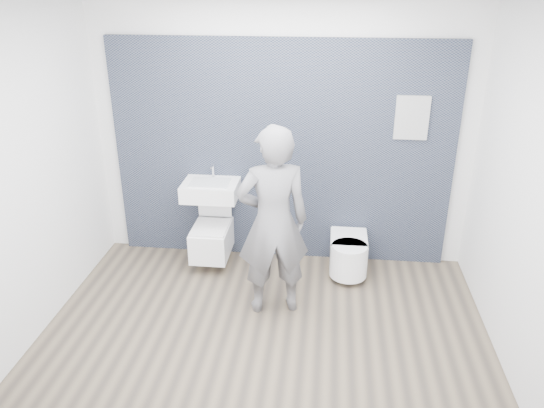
# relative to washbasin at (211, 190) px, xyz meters

# --- Properties ---
(ground) EXTENTS (4.00, 4.00, 0.00)m
(ground) POSITION_rel_washbasin_xyz_m (0.73, -1.22, -0.86)
(ground) COLOR brown
(ground) RESTS_ON ground
(room_shell) EXTENTS (4.00, 4.00, 4.00)m
(room_shell) POSITION_rel_washbasin_xyz_m (0.73, -1.22, 0.88)
(room_shell) COLOR silver
(room_shell) RESTS_ON ground
(tile_wall) EXTENTS (3.60, 0.06, 2.40)m
(tile_wall) POSITION_rel_washbasin_xyz_m (0.73, 0.25, -0.86)
(tile_wall) COLOR black
(tile_wall) RESTS_ON ground
(washbasin) EXTENTS (0.58, 0.44, 0.44)m
(washbasin) POSITION_rel_washbasin_xyz_m (0.00, 0.00, 0.00)
(washbasin) COLOR white
(washbasin) RESTS_ON ground
(toilet_square) EXTENTS (0.39, 0.57, 0.76)m
(toilet_square) POSITION_rel_washbasin_xyz_m (-0.00, -0.06, -0.55)
(toilet_square) COLOR white
(toilet_square) RESTS_ON ground
(toilet_rounded) EXTENTS (0.39, 0.66, 0.36)m
(toilet_rounded) POSITION_rel_washbasin_xyz_m (1.49, -0.11, -0.63)
(toilet_rounded) COLOR white
(toilet_rounded) RESTS_ON ground
(info_placard) EXTENTS (0.33, 0.03, 0.44)m
(info_placard) POSITION_rel_washbasin_xyz_m (2.04, 0.20, -0.86)
(info_placard) COLOR silver
(info_placard) RESTS_ON ground
(visitor) EXTENTS (0.75, 0.59, 1.82)m
(visitor) POSITION_rel_washbasin_xyz_m (0.76, -0.82, 0.05)
(visitor) COLOR slate
(visitor) RESTS_ON ground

